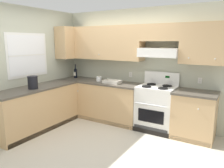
{
  "coord_description": "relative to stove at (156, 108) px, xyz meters",
  "views": [
    {
      "loc": [
        2.37,
        -2.96,
        1.84
      ],
      "look_at": [
        0.17,
        0.7,
        1.0
      ],
      "focal_mm": 34.96,
      "sensor_mm": 36.0,
      "label": 1
    }
  ],
  "objects": [
    {
      "name": "wall_back",
      "position": [
        -0.51,
        0.27,
        1.0
      ],
      "size": [
        4.68,
        0.57,
        2.55
      ],
      "color": "#B7BAA3",
      "rests_on": "ground_plane"
    },
    {
      "name": "bucket",
      "position": [
        -2.07,
        -1.39,
        0.56
      ],
      "size": [
        0.21,
        0.21,
        0.25
      ],
      "color": "black",
      "rests_on": "counter_left_run"
    },
    {
      "name": "paper_towel_roll",
      "position": [
        -1.43,
        -0.01,
        0.49
      ],
      "size": [
        0.12,
        0.12,
        0.11
      ],
      "color": "white",
      "rests_on": "counter_back_run"
    },
    {
      "name": "counter_left_run",
      "position": [
        -2.15,
        -1.26,
        -0.03
      ],
      "size": [
        0.63,
        1.91,
        0.91
      ],
      "color": "tan",
      "rests_on": "ground_plane"
    },
    {
      "name": "bowl",
      "position": [
        -1.03,
        -0.07,
        0.45
      ],
      "size": [
        0.39,
        0.24,
        0.07
      ],
      "color": "beige",
      "rests_on": "counter_back_run"
    },
    {
      "name": "stove",
      "position": [
        0.0,
        0.0,
        0.0
      ],
      "size": [
        0.76,
        0.62,
        1.2
      ],
      "color": "white",
      "rests_on": "ground_plane"
    },
    {
      "name": "ground_plane",
      "position": [
        -0.91,
        -1.25,
        -0.48
      ],
      "size": [
        7.04,
        7.04,
        0.0
      ],
      "primitive_type": "plane",
      "color": "beige"
    },
    {
      "name": "wall_left",
      "position": [
        -2.5,
        -1.03,
        0.87
      ],
      "size": [
        0.47,
        4.0,
        2.55
      ],
      "color": "#B7BAA3",
      "rests_on": "ground_plane"
    },
    {
      "name": "wine_bottle",
      "position": [
        -2.22,
        0.07,
        0.57
      ],
      "size": [
        0.08,
        0.08,
        0.35
      ],
      "color": "black",
      "rests_on": "counter_back_run"
    },
    {
      "name": "counter_back_run",
      "position": [
        -0.82,
        -0.01,
        -0.03
      ],
      "size": [
        3.6,
        0.65,
        0.91
      ],
      "color": "tan",
      "rests_on": "ground_plane"
    }
  ]
}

